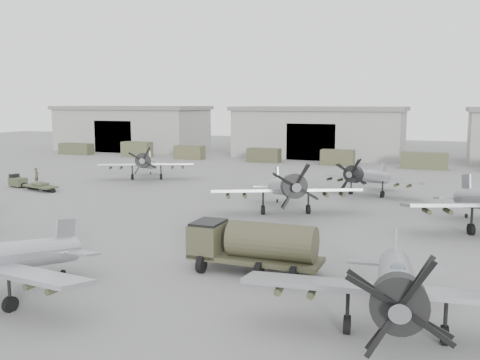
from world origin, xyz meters
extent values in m
plane|color=slate|center=(0.00, 0.00, 0.00)|extent=(220.00, 220.00, 0.00)
cube|color=#97968D|center=(-38.00, 62.00, 4.00)|extent=(28.00, 14.00, 8.00)
cube|color=slate|center=(-38.00, 62.00, 8.35)|extent=(29.00, 14.80, 0.70)
cube|color=black|center=(-38.00, 55.20, 3.00)|extent=(8.12, 0.40, 6.00)
cube|color=#97968D|center=(0.00, 62.00, 4.00)|extent=(28.00, 14.00, 8.00)
cube|color=slate|center=(0.00, 62.00, 8.35)|extent=(29.00, 14.80, 0.70)
cube|color=black|center=(0.00, 55.20, 3.00)|extent=(8.12, 0.40, 6.00)
cube|color=#41452D|center=(-42.51, 50.00, 1.01)|extent=(6.34, 2.20, 2.01)
cube|color=#484A30|center=(-29.64, 50.00, 1.31)|extent=(5.27, 2.20, 2.62)
cube|color=#4A4A30|center=(-19.44, 50.00, 1.12)|extent=(4.93, 2.20, 2.24)
cube|color=#3E3F29|center=(-6.30, 50.00, 1.09)|extent=(5.22, 2.20, 2.18)
cube|color=#43442C|center=(5.45, 50.00, 1.17)|extent=(4.96, 2.20, 2.34)
cube|color=#45472E|center=(17.86, 50.00, 1.17)|extent=(6.50, 2.20, 2.34)
cube|color=#A0A3A9|center=(1.17, -6.96, 2.24)|extent=(0.29, 1.58, 1.89)
cylinder|color=black|center=(2.36, -12.35, 0.33)|extent=(0.35, 0.78, 0.76)
cylinder|color=black|center=(1.14, -7.25, 0.14)|extent=(0.15, 0.31, 0.30)
cylinder|color=gray|center=(18.89, -8.15, 2.20)|extent=(2.50, 10.66, 3.11)
cylinder|color=black|center=(19.34, -12.81, 2.94)|extent=(2.04, 1.75, 2.07)
cube|color=gray|center=(18.94, -8.75, 1.94)|extent=(12.60, 3.38, 0.56)
cube|color=gray|center=(18.44, -3.49, 2.35)|extent=(0.28, 1.66, 1.99)
ellipsoid|color=#3F4C54|center=(19.04, -9.74, 3.10)|extent=(0.71, 1.25, 0.56)
cylinder|color=black|center=(17.08, -9.13, 0.35)|extent=(0.35, 0.82, 0.80)
cylinder|color=black|center=(20.85, -8.76, 0.35)|extent=(0.35, 0.82, 0.80)
cylinder|color=black|center=(18.46, -3.79, 0.15)|extent=(0.15, 0.33, 0.32)
cylinder|color=#999CA1|center=(7.73, 13.59, 2.26)|extent=(5.96, 10.49, 3.20)
cylinder|color=black|center=(9.75, 9.23, 3.02)|extent=(2.44, 2.29, 2.13)
cube|color=#999CA1|center=(7.99, 13.04, 1.99)|extent=(12.55, 7.43, 0.57)
cube|color=#999CA1|center=(5.71, 17.96, 2.41)|extent=(0.83, 1.60, 2.04)
ellipsoid|color=#3F4C54|center=(8.42, 12.11, 3.18)|extent=(1.07, 1.37, 0.57)
cylinder|color=black|center=(6.31, 12.03, 0.36)|extent=(0.60, 0.86, 0.82)
cylinder|color=black|center=(9.84, 13.67, 0.36)|extent=(0.60, 0.86, 0.82)
cylinder|color=black|center=(5.84, 17.68, 0.15)|extent=(0.25, 0.35, 0.33)
cube|color=gray|center=(22.31, 17.01, 2.59)|extent=(0.78, 1.75, 2.19)
cylinder|color=black|center=(22.55, 10.63, 0.38)|extent=(0.60, 0.93, 0.88)
cylinder|color=black|center=(22.43, 16.71, 0.16)|extent=(0.25, 0.37, 0.35)
cylinder|color=#9A9EA3|center=(-13.99, 27.16, 2.04)|extent=(5.39, 9.46, 2.88)
cylinder|color=black|center=(-12.16, 23.23, 2.72)|extent=(2.21, 2.06, 1.92)
cube|color=#9A9EA3|center=(-13.75, 26.66, 1.80)|extent=(11.32, 6.72, 0.52)
cube|color=#9A9EA3|center=(-15.82, 31.10, 2.18)|extent=(0.75, 1.44, 1.84)
ellipsoid|color=#3F4C54|center=(-13.36, 25.83, 2.87)|extent=(0.97, 1.24, 0.52)
cylinder|color=black|center=(-15.27, 25.75, 0.32)|extent=(0.55, 0.78, 0.74)
cylinder|color=black|center=(-12.09, 27.24, 0.32)|extent=(0.55, 0.78, 0.74)
cylinder|color=black|center=(-15.70, 30.84, 0.14)|extent=(0.23, 0.31, 0.30)
cylinder|color=#92959A|center=(13.44, 25.07, 1.95)|extent=(3.57, 9.40, 2.76)
cylinder|color=black|center=(12.43, 21.04, 2.60)|extent=(1.97, 1.76, 1.84)
cube|color=#92959A|center=(13.31, 24.55, 1.72)|extent=(11.17, 4.58, 0.50)
cube|color=#92959A|center=(14.45, 29.09, 2.08)|extent=(0.46, 1.45, 1.76)
ellipsoid|color=#3F4C54|center=(13.09, 23.70, 2.74)|extent=(0.77, 1.16, 0.49)
cylinder|color=black|center=(11.64, 24.79, 0.31)|extent=(0.41, 0.74, 0.71)
cylinder|color=black|center=(14.89, 23.97, 0.31)|extent=(0.41, 0.74, 0.71)
cylinder|color=black|center=(14.38, 28.83, 0.13)|extent=(0.17, 0.30, 0.28)
cube|color=#3B3A26|center=(10.88, -2.94, 0.80)|extent=(7.45, 2.46, 0.27)
cube|color=#3B3A26|center=(8.01, -2.93, 1.65)|extent=(1.71, 2.45, 1.81)
cylinder|color=#3B3A26|center=(11.84, -2.94, 1.86)|extent=(4.90, 2.03, 2.02)
cube|color=black|center=(8.01, -2.93, 2.61)|extent=(1.60, 2.13, 0.16)
cylinder|color=black|center=(8.11, -4.16, 0.48)|extent=(0.32, 0.96, 0.96)
cylinder|color=black|center=(13.44, -1.72, 0.48)|extent=(0.32, 0.96, 0.96)
cube|color=#39402A|center=(-24.05, 16.06, 0.61)|extent=(2.26, 1.70, 0.89)
cube|color=black|center=(-24.69, 16.23, 1.17)|extent=(0.79, 1.11, 0.56)
cylinder|color=black|center=(-24.05, 16.06, 0.28)|extent=(1.45, 0.94, 0.63)
cylinder|color=black|center=(-22.64, 15.69, 0.50)|extent=(1.32, 0.42, 0.09)
cube|color=#39402A|center=(-19.94, 14.99, 0.50)|extent=(4.50, 2.58, 0.20)
cylinder|color=black|center=(-19.94, 14.99, 0.22)|extent=(1.75, 0.90, 0.49)
cylinder|color=#39402A|center=(-19.94, 14.99, 0.73)|extent=(1.60, 0.74, 0.36)
imported|color=#3C3F29|center=(-23.98, 18.97, 0.94)|extent=(0.65, 0.80, 1.88)
camera|label=1|loc=(20.46, -30.29, 9.45)|focal=40.00mm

